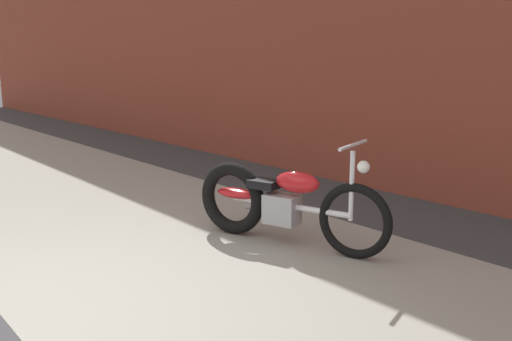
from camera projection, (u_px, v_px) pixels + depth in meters
ground_plane at (9, 326)px, 3.53m from camera, size 80.00×80.00×0.00m
sidewalk_slab at (222, 262)px, 4.64m from camera, size 36.00×3.50×0.01m
motorcycle_red at (275, 202)px, 5.09m from camera, size 1.94×0.83×1.03m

